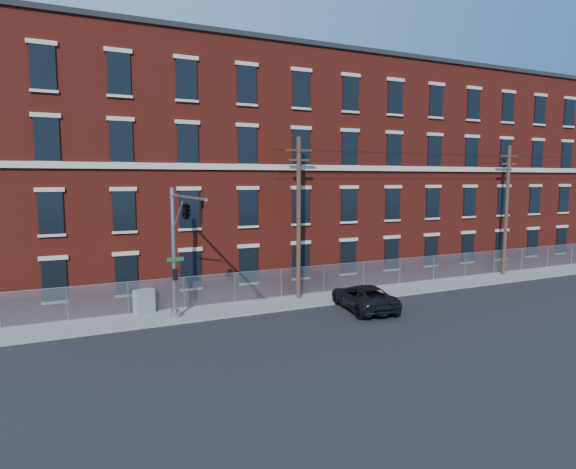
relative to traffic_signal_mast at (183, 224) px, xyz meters
The scene contains 10 objects.
ground 8.35m from the traffic_signal_mast, 19.98° to the right, with size 140.00×140.00×0.00m, color black.
sidewalk 18.98m from the traffic_signal_mast, ahead, with size 65.00×3.00×0.12m, color gray.
mill_building 21.67m from the traffic_signal_mast, 33.14° to the left, with size 55.30×14.32×16.30m.
chain_link_fence 18.97m from the traffic_signal_mast, 12.89° to the left, with size 59.06×0.06×1.85m.
traffic_signal_mast is the anchor object (origin of this frame).
utility_pole_near 8.70m from the traffic_signal_mast, 23.14° to the left, with size 1.80×0.28×10.00m.
utility_pole_mid 26.22m from the traffic_signal_mast, ahead, with size 1.80×0.28×10.00m.
overhead_wires 26.49m from the traffic_signal_mast, ahead, with size 40.00×0.62×0.62m.
pickup_truck 11.38m from the traffic_signal_mast, ahead, with size 2.43×5.27×1.47m, color black.
utility_cabinet 6.13m from the traffic_signal_mast, 110.05° to the left, with size 1.09×0.55×1.36m, color slate.
Camera 1 is at (-11.51, -21.52, 7.58)m, focal length 30.61 mm.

